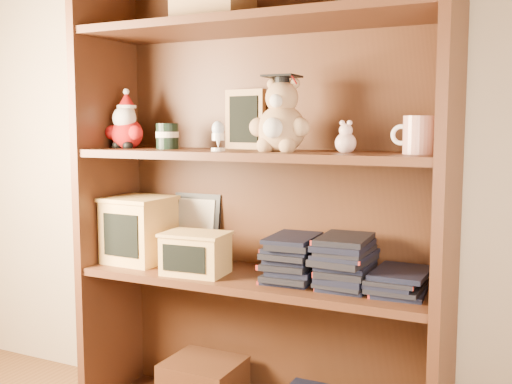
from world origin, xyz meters
TOP-DOWN VIEW (x-y plane):
  - bookcase at (0.16, 1.36)m, footprint 1.20×0.35m
  - shelf_lower at (0.16, 1.30)m, footprint 1.14×0.33m
  - shelf_upper at (0.16, 1.30)m, footprint 1.14×0.33m
  - santa_plush at (-0.34, 1.30)m, footprint 0.15×0.11m
  - teachers_tin at (-0.17, 1.30)m, footprint 0.08×0.08m
  - chalkboard_plaque at (0.07, 1.42)m, footprint 0.16×0.10m
  - egg_cup at (0.07, 1.23)m, footprint 0.04×0.04m
  - grad_teddy_bear at (0.25, 1.30)m, footprint 0.20×0.17m
  - pink_figurine at (0.45, 1.30)m, footprint 0.06×0.06m
  - teacher_mug at (0.66, 1.31)m, footprint 0.12×0.08m
  - certificate_frame at (-0.14, 1.44)m, footprint 0.19×0.05m
  - treats_box at (-0.29, 1.30)m, footprint 0.22×0.22m
  - pencils_box at (-0.02, 1.24)m, footprint 0.22×0.16m
  - book_stack_left at (0.29, 1.30)m, footprint 0.14×0.20m
  - book_stack_mid at (0.46, 1.30)m, footprint 0.14×0.20m
  - book_stack_right at (0.62, 1.30)m, footprint 0.14×0.20m

SIDE VIEW (x-z plane):
  - shelf_lower at x=0.16m, z-range 0.53..0.55m
  - book_stack_right at x=0.62m, z-range 0.55..0.63m
  - pencils_box at x=-0.02m, z-range 0.55..0.69m
  - book_stack_left at x=0.29m, z-range 0.55..0.69m
  - book_stack_mid at x=0.46m, z-range 0.55..0.71m
  - treats_box at x=-0.29m, z-range 0.55..0.78m
  - certificate_frame at x=-0.14m, z-range 0.55..0.78m
  - bookcase at x=0.16m, z-range -0.02..1.58m
  - shelf_upper at x=0.16m, z-range 0.93..0.95m
  - pink_figurine at x=0.45m, z-range 0.94..1.04m
  - teachers_tin at x=-0.17m, z-range 0.95..1.04m
  - egg_cup at x=0.07m, z-range 0.95..1.05m
  - teacher_mug at x=0.66m, z-range 0.95..1.06m
  - santa_plush at x=-0.34m, z-range 0.92..1.13m
  - grad_teddy_bear at x=0.25m, z-range 0.92..1.16m
  - chalkboard_plaque at x=0.07m, z-range 0.95..1.15m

